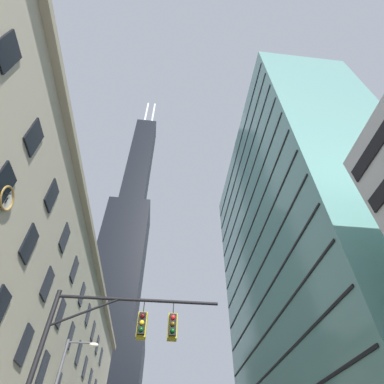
# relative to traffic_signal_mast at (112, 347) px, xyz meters

# --- Properties ---
(dark_skyscraper) EXTENTS (24.35, 24.35, 185.59)m
(dark_skyscraper) POSITION_rel_traffic_signal_mast_xyz_m (-14.23, 87.91, 46.82)
(dark_skyscraper) COLOR black
(dark_skyscraper) RESTS_ON ground
(glass_office_midrise) EXTENTS (15.50, 39.73, 56.01)m
(glass_office_midrise) POSITION_rel_traffic_signal_mast_xyz_m (23.06, 24.71, 22.44)
(glass_office_midrise) COLOR slate
(glass_office_midrise) RESTS_ON ground
(traffic_signal_mast) EXTENTS (7.23, 0.63, 7.64)m
(traffic_signal_mast) POSITION_rel_traffic_signal_mast_xyz_m (0.00, 0.00, 0.00)
(traffic_signal_mast) COLOR black
(traffic_signal_mast) RESTS_ON sidewalk_left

